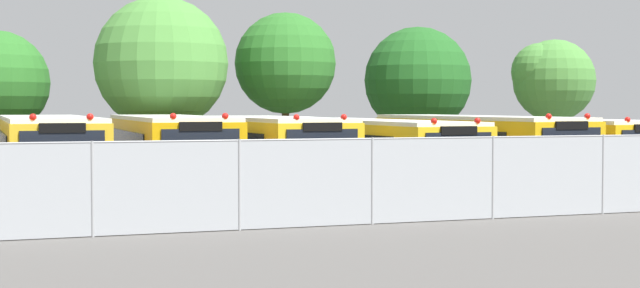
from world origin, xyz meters
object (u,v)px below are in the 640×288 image
Objects in this scene: school_bus_4 at (374,151)px; school_bus_5 at (475,148)px; school_bus_6 at (555,148)px; tree_2 at (165,65)px; tree_4 at (420,82)px; school_bus_2 at (169,152)px; school_bus_3 at (273,151)px; tree_3 at (289,62)px; school_bus_1 at (47,155)px; tree_5 at (551,79)px.

school_bus_5 is at bearing 176.38° from school_bus_4.
tree_2 is (-12.66, 7.51, 3.11)m from school_bus_6.
school_bus_4 is 11.83m from tree_4.
school_bus_2 is 6.86m from school_bus_4.
school_bus_6 is 9.90m from tree_4.
tree_3 is (3.41, 8.83, 3.31)m from school_bus_3.
school_bus_2 is (3.65, 0.12, -0.00)m from school_bus_1.
school_bus_4 is 1.03× the size of school_bus_5.
school_bus_6 is (3.41, 0.29, -0.06)m from school_bus_5.
school_bus_6 is at bearing 179.93° from school_bus_4.
school_bus_1 is 3.66m from school_bus_2.
school_bus_1 is at bearing -139.34° from tree_3.
school_bus_2 is 1.44× the size of tree_2.
school_bus_5 is at bearing -135.77° from tree_5.
school_bus_3 is at bearing -3.93° from school_bus_4.
tree_4 is (6.31, 9.66, 2.60)m from school_bus_4.
tree_4 is 1.09× the size of tree_5.
tree_5 is at bearing -160.77° from school_bus_1.
tree_5 is at bearing -5.02° from tree_3.
tree_3 is at bearing -111.32° from school_bus_3.
tree_2 reaches higher than school_bus_1.
school_bus_3 reaches higher than school_bus_6.
school_bus_6 is at bearing 179.59° from school_bus_3.
tree_2 is at bearing -179.02° from tree_5.
school_bus_1 is 1.87× the size of tree_5.
tree_5 is (5.68, -1.72, 0.15)m from tree_4.
school_bus_3 is at bearing -111.09° from tree_3.
school_bus_5 is 10.48m from tree_4.
tree_4 is at bearing -124.34° from school_bus_4.
school_bus_2 is at bearing -3.12° from school_bus_5.
school_bus_5 is at bearing 179.09° from school_bus_1.
school_bus_1 reaches higher than school_bus_3.
tree_3 is at bearing -139.45° from school_bus_1.
tree_2 is (-2.09, 7.47, 3.05)m from school_bus_3.
school_bus_4 is at bearing -123.17° from tree_4.
school_bus_4 is at bearing -0.53° from school_bus_6.
school_bus_1 is at bearing -1.31° from school_bus_6.
tree_2 is at bearing -123.12° from school_bus_1.
school_bus_4 is (10.51, -0.04, -0.07)m from school_bus_1.
school_bus_4 is 3.67m from school_bus_5.
tree_2 is at bearing -41.54° from school_bus_5.
tree_5 is (11.99, 7.94, 2.74)m from school_bus_4.
school_bus_2 is at bearing -127.48° from tree_3.
school_bus_4 is (3.49, -0.17, -0.05)m from school_bus_3.
tree_4 is at bearing -106.46° from school_bus_5.
school_bus_5 is at bearing 177.16° from school_bus_3.
school_bus_5 is (10.53, -0.32, -0.01)m from school_bus_2.
school_bus_4 is (6.86, -0.16, -0.07)m from school_bus_2.
tree_4 is (6.39, 0.66, -0.76)m from tree_3.
tree_3 is (-7.16, 8.87, 3.36)m from school_bus_6.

